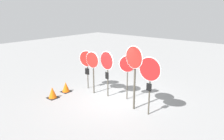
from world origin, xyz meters
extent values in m
plane|color=gray|center=(0.00, 0.00, 0.00)|extent=(40.00, 40.00, 0.00)
cylinder|color=#474238|center=(-1.88, 0.17, 0.95)|extent=(0.05, 0.05, 1.91)
cylinder|color=white|center=(-1.87, 0.12, 1.57)|extent=(0.79, 0.24, 0.82)
cylinder|color=red|center=(-1.86, 0.11, 1.57)|extent=(0.73, 0.23, 0.76)
cube|color=black|center=(-1.87, 0.12, 0.91)|extent=(0.23, 0.08, 0.32)
cylinder|color=#474238|center=(-1.19, -0.11, 0.97)|extent=(0.06, 0.06, 1.94)
cylinder|color=white|center=(-1.19, -0.16, 1.66)|extent=(0.78, 0.05, 0.78)
cylinder|color=red|center=(-1.19, -0.18, 1.66)|extent=(0.72, 0.05, 0.72)
cylinder|color=#474238|center=(-0.40, 0.02, 1.02)|extent=(0.05, 0.05, 2.04)
cylinder|color=white|center=(-0.41, -0.03, 1.72)|extent=(0.84, 0.15, 0.85)
cylinder|color=red|center=(-0.41, -0.05, 1.72)|extent=(0.79, 0.14, 0.79)
cube|color=black|center=(-0.41, -0.03, 1.02)|extent=(0.21, 0.05, 0.32)
cylinder|color=#474238|center=(0.48, 0.32, 1.05)|extent=(0.05, 0.05, 2.10)
cylinder|color=white|center=(0.50, 0.28, 1.66)|extent=(0.67, 0.37, 0.75)
cylinder|color=red|center=(0.51, 0.26, 1.66)|extent=(0.62, 0.34, 0.69)
cylinder|color=#474238|center=(1.28, -0.30, 1.20)|extent=(0.08, 0.08, 2.40)
cylinder|color=white|center=(1.27, -0.36, 2.17)|extent=(0.89, 0.19, 0.90)
cylinder|color=red|center=(1.27, -0.38, 2.17)|extent=(0.83, 0.18, 0.84)
cylinder|color=#474238|center=(1.99, -0.34, 1.09)|extent=(0.06, 0.06, 2.17)
cylinder|color=white|center=(1.99, -0.39, 1.84)|extent=(0.92, 0.03, 0.92)
cylinder|color=red|center=(1.99, -0.41, 1.84)|extent=(0.86, 0.03, 0.86)
cube|color=black|center=(1.99, -0.39, 1.13)|extent=(0.21, 0.02, 0.30)
cube|color=black|center=(-2.21, -1.76, 0.01)|extent=(0.45, 0.45, 0.02)
cone|color=#E05B0C|center=(-2.21, -1.76, 0.27)|extent=(0.38, 0.38, 0.50)
cube|color=black|center=(-2.36, -0.88, 0.01)|extent=(0.43, 0.43, 0.02)
cone|color=#E05B0C|center=(-2.36, -0.88, 0.26)|extent=(0.36, 0.36, 0.47)
camera|label=1|loc=(5.83, -7.15, 3.98)|focal=35.00mm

